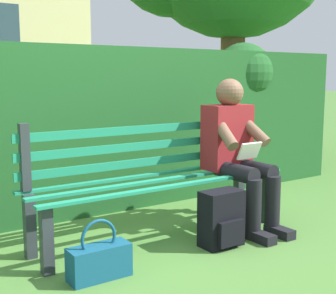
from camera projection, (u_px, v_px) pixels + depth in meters
ground at (161, 238)px, 3.54m from camera, size 60.00×60.00×0.00m
park_bench at (155, 176)px, 3.54m from camera, size 2.02×0.48×0.90m
person_seated at (237, 149)px, 3.73m from camera, size 0.44×0.73×1.18m
hedge_backdrop at (108, 123)px, 4.45m from camera, size 5.45×0.79×1.56m
backpack at (222, 219)px, 3.35m from camera, size 0.30×0.25×0.40m
handbag at (99, 260)px, 2.82m from camera, size 0.37×0.15×0.37m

